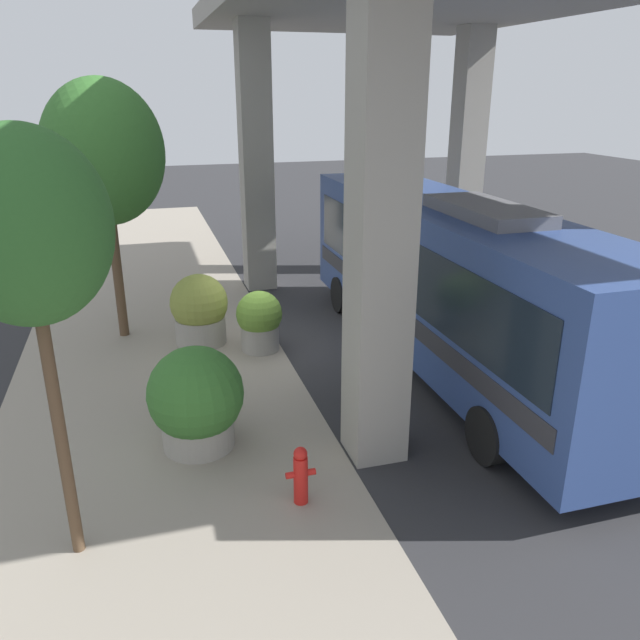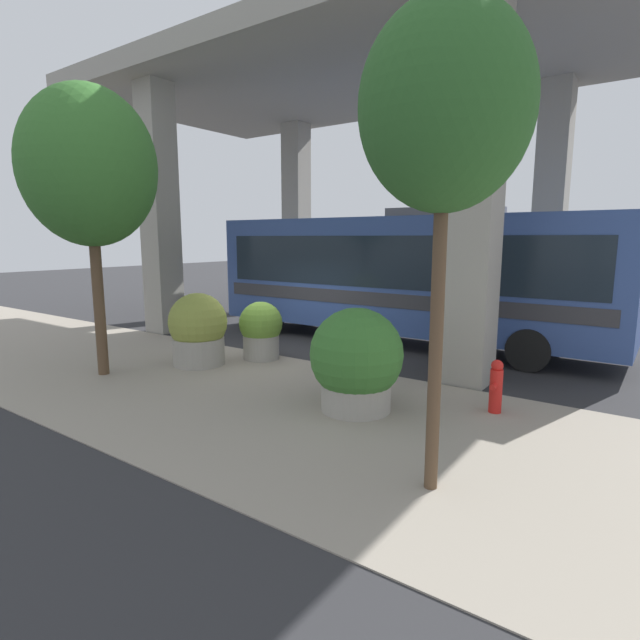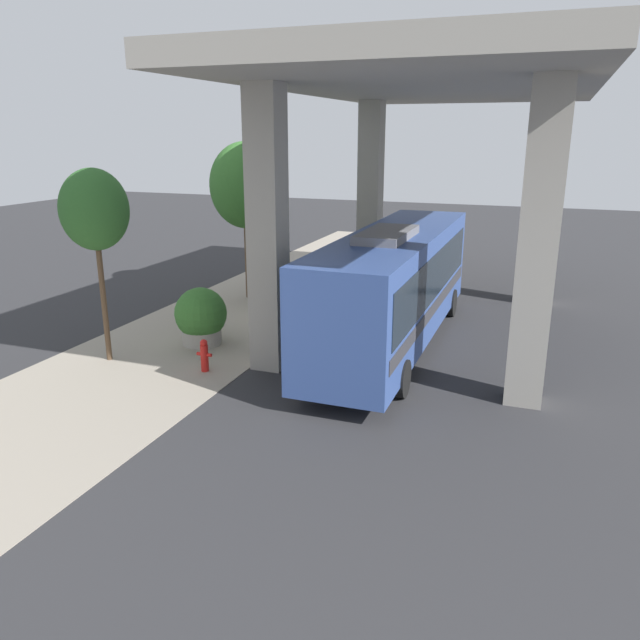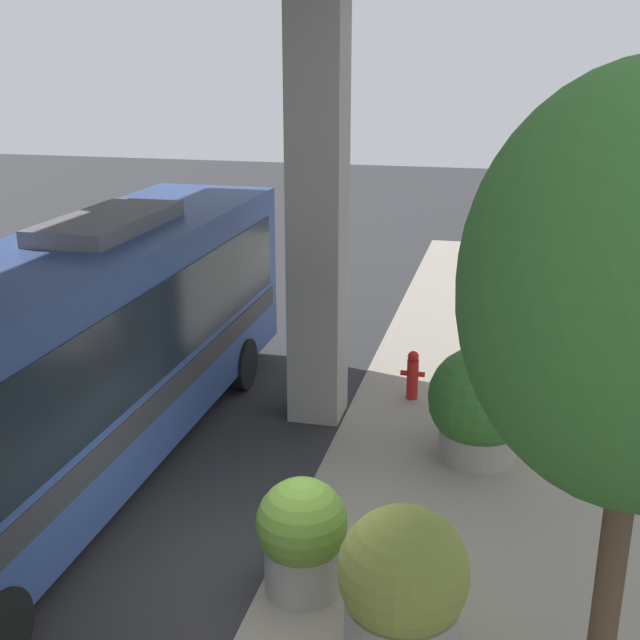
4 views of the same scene
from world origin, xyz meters
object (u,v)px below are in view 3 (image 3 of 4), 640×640
Objects in this scene: planter_middle at (302,297)px; bus at (395,282)px; planter_front at (201,317)px; planter_back at (279,286)px; street_tree_far at (94,211)px; street_tree_near at (245,186)px; fire_hydrant at (204,355)px.

bus is at bearing -27.07° from planter_middle.
planter_front is 1.26× the size of planter_middle.
bus is 6.19m from planter_front.
street_tree_far is at bearing -109.04° from planter_back.
planter_back reaches higher than planter_middle.
street_tree_near is 1.11× the size of street_tree_far.
planter_middle is (0.56, 6.00, 0.27)m from fire_hydrant.
street_tree_far is at bearing -94.09° from street_tree_near.
planter_back is (-0.75, 6.83, 0.38)m from fire_hydrant.
planter_front is (-1.31, 2.05, 0.42)m from fire_hydrant.
fire_hydrant is at bearing -95.31° from planter_middle.
fire_hydrant is 9.25m from street_tree_near.
planter_front is at bearing -115.29° from planter_middle.
planter_back is 8.21m from street_tree_far.
bus is 12.11× the size of fire_hydrant.
bus is at bearing 42.10° from fire_hydrant.
street_tree_far is at bearing -129.99° from planter_front.
fire_hydrant is 0.52× the size of planter_front.
street_tree_far is (-0.58, -8.08, -0.08)m from street_tree_near.
planter_middle is at bearing 84.69° from fire_hydrant.
street_tree_near is 8.10m from street_tree_far.
street_tree_near is (-2.59, 7.92, 4.02)m from fire_hydrant.
street_tree_near reaches higher than street_tree_far.
planter_back is at bearing 70.96° from street_tree_far.
planter_back reaches higher than fire_hydrant.
street_tree_near reaches higher than fire_hydrant.
bus is at bearing 28.76° from street_tree_far.
bus is 6.04m from planter_back.
planter_back is at bearing -30.62° from street_tree_near.
planter_front is 0.33× the size of street_tree_far.
fire_hydrant is 6.88m from planter_back.
fire_hydrant is 0.55× the size of planter_back.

